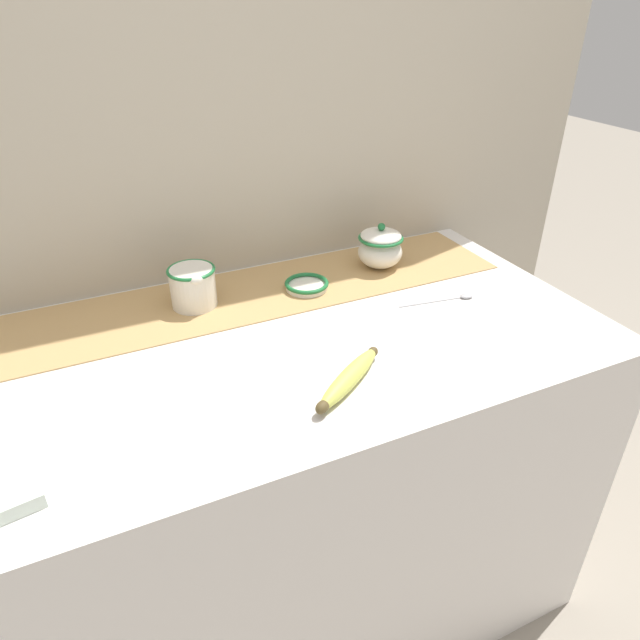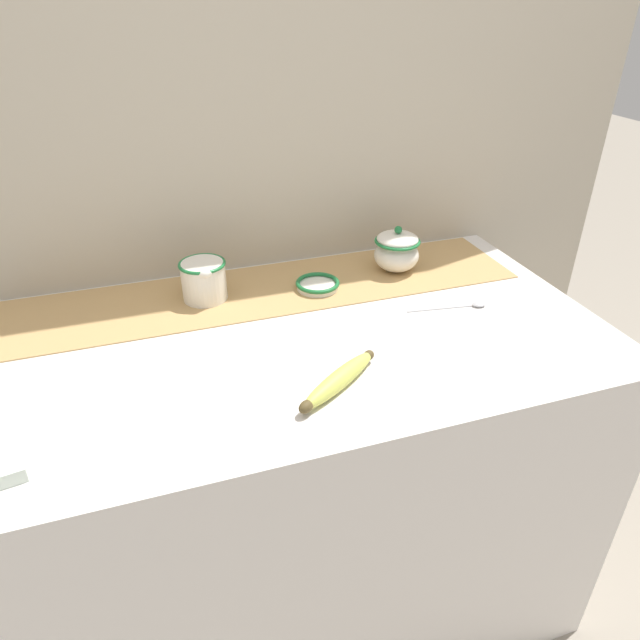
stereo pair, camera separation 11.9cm
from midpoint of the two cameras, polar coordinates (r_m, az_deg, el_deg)
The scene contains 9 objects.
ground_plane at distance 1.85m, azimuth -4.04°, elevation -25.21°, with size 12.00×12.00×0.00m, color gray.
countertop at distance 1.51m, azimuth -4.67°, elevation -15.87°, with size 1.36×0.74×0.87m, color silver.
back_wall at distance 1.45m, azimuth -11.75°, elevation 16.90°, with size 2.16×0.04×2.40m, color #B7AD99.
table_runner at distance 1.41m, azimuth -8.63°, elevation 2.70°, with size 1.26×0.28×0.00m, color tan.
cream_pitcher at distance 1.36m, azimuth -15.07°, elevation 3.31°, with size 0.11×0.13×0.10m.
sugar_bowl at distance 1.51m, azimuth 3.80°, elevation 7.20°, with size 0.12×0.12×0.12m.
small_dish at distance 1.41m, azimuth -3.76°, elevation 3.45°, with size 0.11×0.11×0.02m.
banana at distance 1.07m, azimuth -0.27°, elevation -5.94°, with size 0.20×0.15×0.04m.
spoon at distance 1.40m, azimuth 11.40°, elevation 2.17°, with size 0.19×0.04×0.01m.
Camera 1 is at (-0.39, -0.97, 1.53)m, focal length 32.00 mm.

